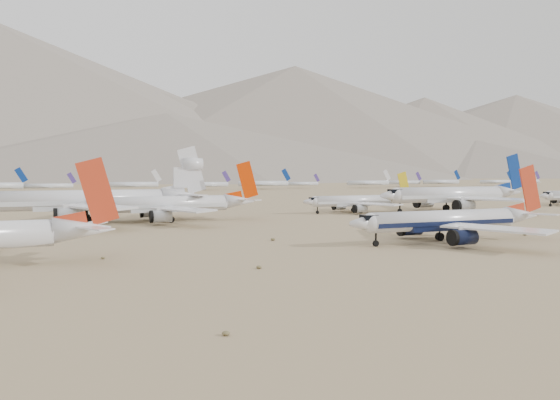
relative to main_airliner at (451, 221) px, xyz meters
name	(u,v)px	position (x,y,z in m)	size (l,w,h in m)	color
ground	(439,242)	(-1.97, 1.08, -4.31)	(7000.00, 7000.00, 0.00)	olive
main_airliner	(451,221)	(0.00, 0.00, 0.00)	(44.43, 43.39, 15.68)	silver
row2_navy_widebody	(455,195)	(57.18, 67.05, 1.53)	(58.77, 57.47, 20.91)	silver
row2_gold_tail	(358,201)	(22.89, 75.54, -0.35)	(39.81, 38.93, 14.17)	silver
row2_orange_tail	(171,204)	(-43.53, 65.72, 0.55)	(48.52, 47.47, 17.31)	silver
row2_white_trijet	(92,200)	(-64.13, 71.80, 2.00)	(61.47, 60.07, 21.78)	silver
distant_storage_row	(207,184)	(34.85, 327.67, 0.10)	(675.98, 58.45, 14.81)	silver
mountain_range	(107,113)	(68.21, 1649.09, 186.01)	(7354.00, 3024.00, 470.00)	slate
foothills	(323,150)	(524.70, 1101.08, 62.84)	(4637.50, 1395.00, 155.00)	slate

